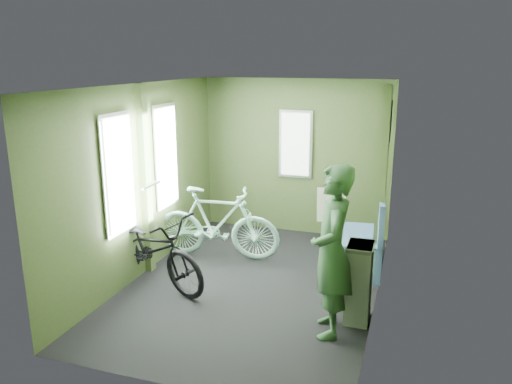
% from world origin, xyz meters
% --- Properties ---
extents(room, '(4.00, 4.02, 2.31)m').
position_xyz_m(room, '(-0.04, 0.04, 1.44)').
color(room, black).
rests_on(room, ground).
extents(bicycle_black, '(1.85, 1.32, 0.97)m').
position_xyz_m(bicycle_black, '(-1.12, -0.36, 0.00)').
color(bicycle_black, black).
rests_on(bicycle_black, ground).
extents(bicycle_mint, '(1.71, 0.78, 1.06)m').
position_xyz_m(bicycle_mint, '(-0.70, 0.59, 0.00)').
color(bicycle_mint, '#A2E9D0').
rests_on(bicycle_mint, ground).
extents(passenger, '(0.53, 0.74, 1.66)m').
position_xyz_m(passenger, '(1.03, -0.77, 0.83)').
color(passenger, '#2D5230').
rests_on(passenger, ground).
extents(waste_box, '(0.24, 0.34, 0.82)m').
position_xyz_m(waste_box, '(1.26, -0.46, 0.41)').
color(waste_box, gray).
rests_on(waste_box, ground).
extents(bench_seat, '(0.62, 0.98, 0.98)m').
position_xyz_m(bench_seat, '(1.15, 0.84, 0.29)').
color(bench_seat, '#2D4660').
rests_on(bench_seat, ground).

